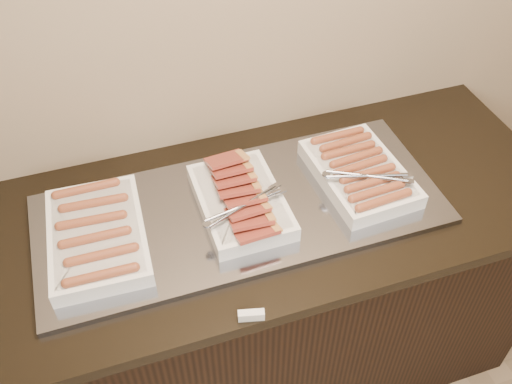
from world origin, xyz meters
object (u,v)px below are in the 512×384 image
dish_left (97,235)px  dish_center (241,201)px  dish_right (360,172)px  counter (238,300)px  warming_tray (241,210)px

dish_left → dish_center: size_ratio=1.05×
dish_left → dish_right: size_ratio=1.05×
dish_center → dish_right: 0.38m
dish_left → dish_center: bearing=2.0°
counter → dish_right: dish_right is taller
dish_left → dish_center: (0.42, -0.00, 0.00)m
counter → dish_right: (0.40, -0.00, 0.50)m
counter → dish_center: 0.50m
warming_tray → dish_left: bearing=-180.0°
dish_left → warming_tray: bearing=2.6°
warming_tray → dish_center: size_ratio=3.14×
counter → warming_tray: warming_tray is taller
counter → dish_center: size_ratio=5.39×
warming_tray → counter: bearing=180.0°
warming_tray → dish_left: (-0.42, -0.00, 0.04)m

